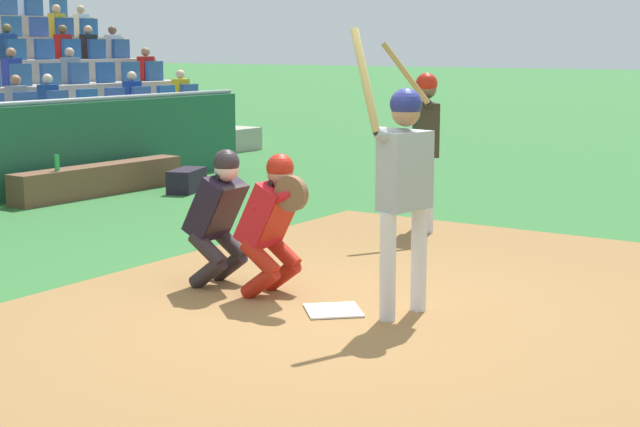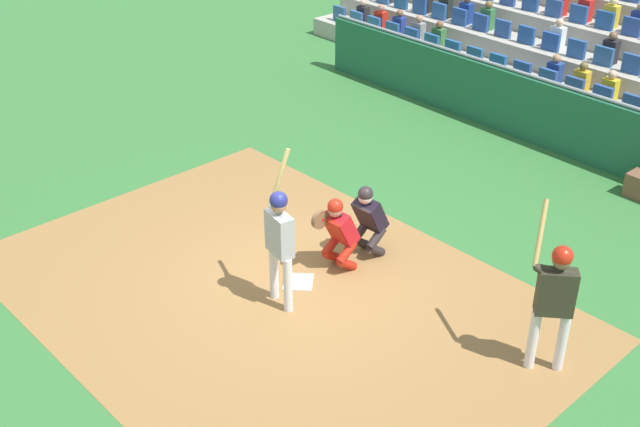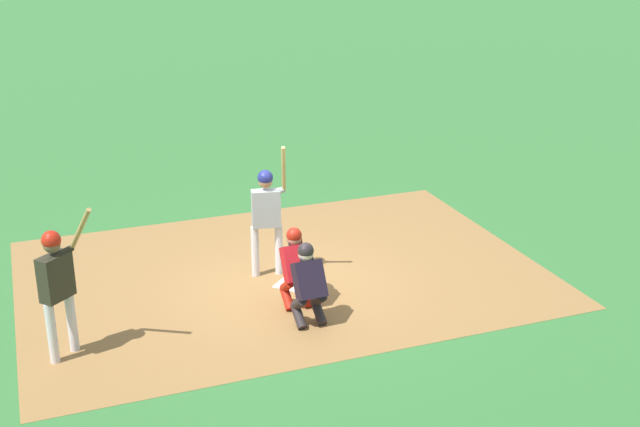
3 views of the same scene
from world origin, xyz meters
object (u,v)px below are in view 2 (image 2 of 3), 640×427
batter_at_plate (280,235)px  home_plate_umpire (368,217)px  on_deck_batter (555,294)px  catcher_crouching (338,229)px  home_plate_marker (298,282)px

batter_at_plate → home_plate_umpire: 1.90m
home_plate_umpire → on_deck_batter: on_deck_batter is taller
catcher_crouching → on_deck_batter: (-3.45, -0.47, 0.45)m
catcher_crouching → on_deck_batter: on_deck_batter is taller
catcher_crouching → home_plate_umpire: (-0.01, -0.63, -0.02)m
catcher_crouching → on_deck_batter: size_ratio=0.58×
batter_at_plate → catcher_crouching: size_ratio=1.81×
on_deck_batter → home_plate_marker: bearing=18.3°
home_plate_marker → on_deck_batter: 3.92m
batter_at_plate → home_plate_umpire: size_ratio=1.81×
home_plate_marker → home_plate_umpire: 1.50m
home_plate_marker → on_deck_batter: bearing=-161.7°
home_plate_marker → on_deck_batter: on_deck_batter is taller
home_plate_umpire → catcher_crouching: bearing=88.7°
catcher_crouching → home_plate_umpire: 0.63m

